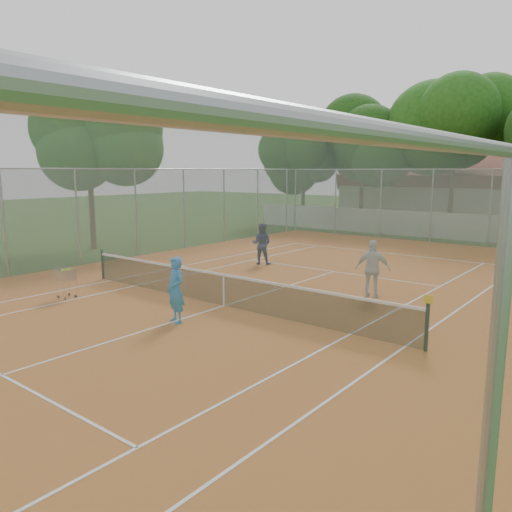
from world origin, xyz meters
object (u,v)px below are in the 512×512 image
Objects in this scene: player_far_right at (373,269)px; ball_hopper at (66,282)px; tennis_net at (224,290)px; clubhouse at (461,194)px; player_near at (176,290)px; player_far_left at (262,244)px.

ball_hopper is (-7.35, -5.97, -0.41)m from player_far_right.
clubhouse reaches higher than tennis_net.
player_near reaches higher than ball_hopper.
clubhouse is at bearing 109.47° from player_near.
player_far_right is at bearing 50.91° from tennis_net.
player_far_right reaches higher than tennis_net.
tennis_net is 6.57× the size of player_far_right.
clubhouse is at bearing -95.61° from player_far_right.
ball_hopper is (-1.22, -8.27, -0.37)m from player_far_left.
tennis_net is 5.01m from ball_hopper.
player_far_left is 1.74× the size of ball_hopper.
clubhouse is 16.45× the size of ball_hopper.
player_far_left is (-3.29, 7.86, 0.00)m from player_near.
tennis_net is 11.91× the size of ball_hopper.
tennis_net is at bearing 108.27° from player_near.
player_far_left reaches higher than tennis_net.
clubhouse is 9.47× the size of player_far_left.
player_far_right reaches higher than player_far_left.
clubhouse is 9.52× the size of player_near.
player_near is 4.54m from ball_hopper.
clubhouse reaches higher than player_near.
player_far_right is at bearing 136.91° from player_far_left.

